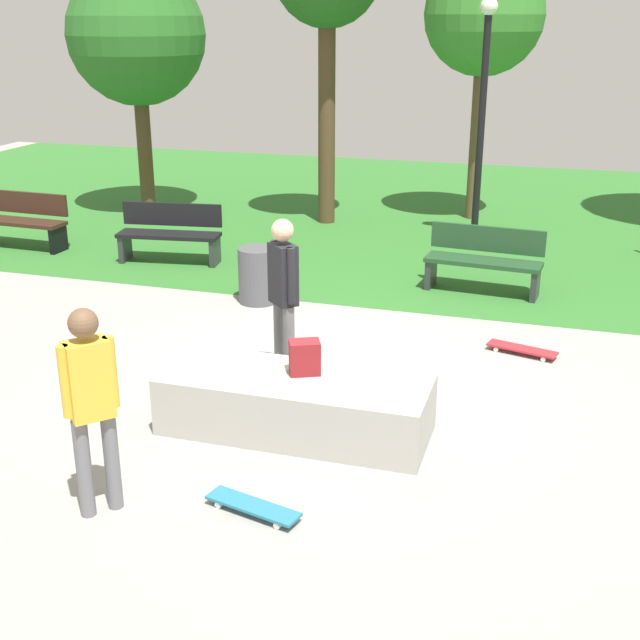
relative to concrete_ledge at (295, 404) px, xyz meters
The scene contains 15 objects.
ground_plane 1.38m from the concrete_ledge, 94.52° to the left, with size 28.00×28.00×0.00m, color gray.
grass_lawn 9.47m from the concrete_ledge, 90.65° to the left, with size 26.60×11.78×0.01m, color #2D6B28.
concrete_ledge is the anchor object (origin of this frame).
backpack_on_ledge 0.45m from the concrete_ledge, 63.25° to the left, with size 0.28×0.20×0.32m, color maroon.
skater_performing_trick 2.13m from the concrete_ledge, 121.23° to the right, with size 0.36×0.37×1.70m.
skater_watching 1.43m from the concrete_ledge, 114.02° to the left, with size 0.37×0.36×1.75m.
skateboard_by_ledge 1.43m from the concrete_ledge, 85.23° to the right, with size 0.82×0.39×0.08m.
skateboard_spare 3.18m from the concrete_ledge, 53.09° to the left, with size 0.82×0.40×0.08m.
park_bench_far_left 8.10m from the concrete_ledge, 142.76° to the left, with size 1.62×0.54×0.91m.
park_bench_by_oak 6.08m from the concrete_ledge, 127.35° to the left, with size 1.65×0.68×0.91m.
park_bench_far_right 4.90m from the concrete_ledge, 75.80° to the left, with size 1.64×0.61×0.91m.
tree_leaning_ash 10.27m from the concrete_ledge, 125.81° to the left, with size 2.57×2.57×4.61m.
tree_tall_oak 9.84m from the concrete_ledge, 87.03° to the left, with size 2.14×2.14×4.75m.
lamp_post 7.70m from the concrete_ledge, 84.14° to the left, with size 0.28×0.28×3.94m.
trash_bin 3.79m from the concrete_ledge, 116.21° to the left, with size 0.52×0.52×0.75m, color #4C4C51.
Camera 1 is at (2.36, -7.98, 3.70)m, focal length 46.66 mm.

